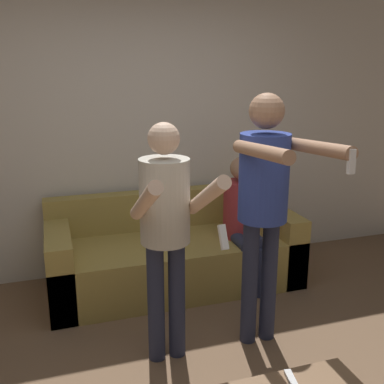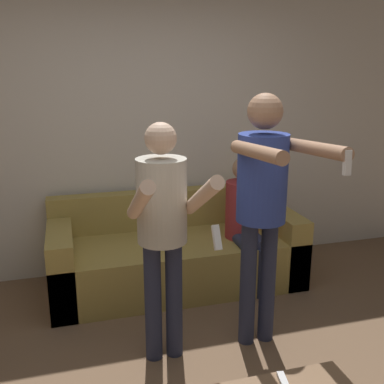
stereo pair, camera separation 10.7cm
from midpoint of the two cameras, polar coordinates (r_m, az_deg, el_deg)
The scene contains 6 objects.
wall_back at distance 4.14m, azimuth -8.11°, elevation 8.12°, with size 6.40×0.06×2.70m.
couch at distance 4.02m, azimuth -3.08°, elevation -7.89°, with size 2.15×0.88×0.78m.
person_standing_left at distance 2.75m, azimuth -4.41°, elevation -3.64°, with size 0.43×0.73×1.57m.
person_standing_right at distance 2.93m, azimuth 8.23°, elevation -0.02°, with size 0.45×0.80×1.72m.
person_seated at distance 3.89m, azimuth 5.72°, elevation -3.27°, with size 0.29×0.52×1.14m.
remote_far at distance 2.48m, azimuth 11.26°, elevation -22.46°, with size 0.06×0.15×0.02m.
Camera 1 is at (-0.74, -1.98, 1.87)m, focal length 42.00 mm.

